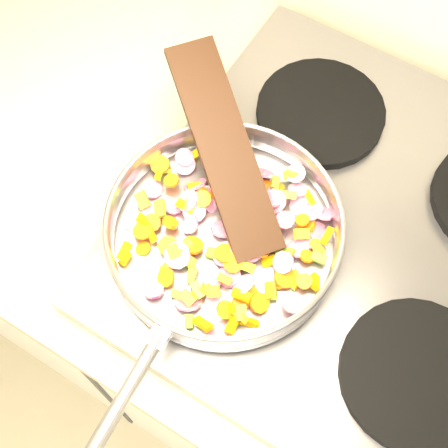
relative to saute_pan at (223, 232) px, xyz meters
The scene contains 7 objects.
cooktop 0.20m from the saute_pan, 37.50° to the left, with size 0.60×0.60×0.04m, color #939399.
grate_fl 0.05m from the saute_pan, 65.30° to the right, with size 0.19×0.19×0.02m, color black.
grate_fr 0.29m from the saute_pan, ahead, with size 0.19×0.19×0.02m, color black.
grate_bl 0.26m from the saute_pan, 87.52° to the left, with size 0.19×0.19×0.02m, color black.
saute_pan is the anchor object (origin of this frame).
vegetable_heap 0.02m from the saute_pan, 36.07° to the left, with size 0.29×0.27×0.05m.
wooden_spatula 0.11m from the saute_pan, 120.83° to the left, with size 0.29×0.07×0.01m, color black.
Camera 1 is at (-0.68, 1.27, 1.71)m, focal length 50.00 mm.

